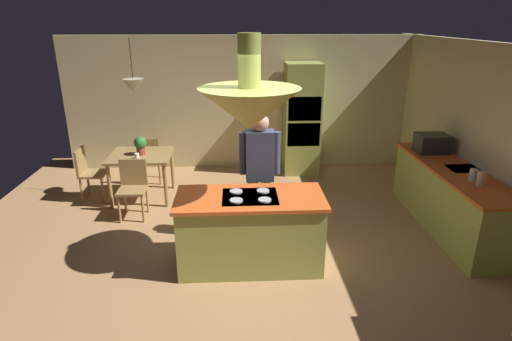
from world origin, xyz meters
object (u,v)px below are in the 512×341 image
dining_table (141,161)px  canister_flour (482,179)px  cup_on_table (137,156)px  canister_sugar (473,175)px  person_at_island (260,169)px  kitchen_island (250,231)px  chair_at_corner (88,170)px  chair_by_back_wall (150,157)px  microwave_on_counter (432,143)px  chair_facing_island (133,185)px  potted_plant_on_table (140,145)px  oven_tower (302,119)px

dining_table → canister_flour: 4.94m
dining_table → cup_on_table: size_ratio=10.95×
cup_on_table → canister_sugar: canister_sugar is taller
person_at_island → kitchen_island: bearing=-102.9°
kitchen_island → person_at_island: size_ratio=1.00×
person_at_island → canister_sugar: bearing=-6.6°
person_at_island → chair_at_corner: size_ratio=1.98×
cup_on_table → canister_sugar: (4.55, -1.52, 0.17)m
chair_by_back_wall → canister_flour: (4.54, -2.59, 0.49)m
dining_table → microwave_on_counter: (4.54, -0.55, 0.39)m
dining_table → chair_facing_island: bearing=-90.0°
person_at_island → chair_by_back_wall: size_ratio=1.98×
cup_on_table → microwave_on_counter: (4.55, -0.33, 0.24)m
chair_by_back_wall → potted_plant_on_table: potted_plant_on_table is taller
dining_table → chair_by_back_wall: (0.00, 0.67, -0.15)m
cup_on_table → canister_flour: bearing=-20.5°
oven_tower → chair_facing_island: (-2.80, -1.81, -0.54)m
canister_sugar → potted_plant_on_table: bearing=159.1°
kitchen_island → cup_on_table: size_ratio=19.26×
dining_table → person_at_island: 2.37m
chair_by_back_wall → oven_tower: bearing=-170.3°
canister_flour → canister_sugar: size_ratio=1.21×
canister_flour → cup_on_table: bearing=159.5°
chair_by_back_wall → cup_on_table: 0.94m
potted_plant_on_table → chair_facing_island: bearing=-91.4°
potted_plant_on_table → canister_sugar: (4.52, -1.73, 0.05)m
cup_on_table → canister_sugar: size_ratio=0.60×
oven_tower → canister_flour: oven_tower is taller
oven_tower → chair_by_back_wall: bearing=-170.3°
chair_at_corner → canister_flour: 5.76m
chair_at_corner → microwave_on_counter: 5.47m
chair_by_back_wall → canister_sugar: 5.16m
chair_facing_island → potted_plant_on_table: size_ratio=2.90×
kitchen_island → cup_on_table: kitchen_island is taller
oven_tower → dining_table: oven_tower is taller
chair_facing_island → canister_sugar: bearing=-13.3°
person_at_island → chair_facing_island: 2.06m
person_at_island → microwave_on_counter: bearing=18.1°
oven_tower → chair_by_back_wall: size_ratio=2.39×
cup_on_table → canister_flour: canister_flour is taller
cup_on_table → canister_sugar: bearing=-18.5°
cup_on_table → chair_by_back_wall: bearing=89.6°
oven_tower → chair_at_corner: (-3.67, -1.14, -0.54)m
chair_at_corner → kitchen_island: bearing=-129.2°
kitchen_island → chair_by_back_wall: kitchen_island is taller
microwave_on_counter → dining_table: bearing=173.1°
oven_tower → microwave_on_counter: 2.43m
kitchen_island → person_at_island: bearing=77.1°
chair_facing_island → microwave_on_counter: microwave_on_counter is taller
kitchen_island → chair_facing_island: size_ratio=1.99×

